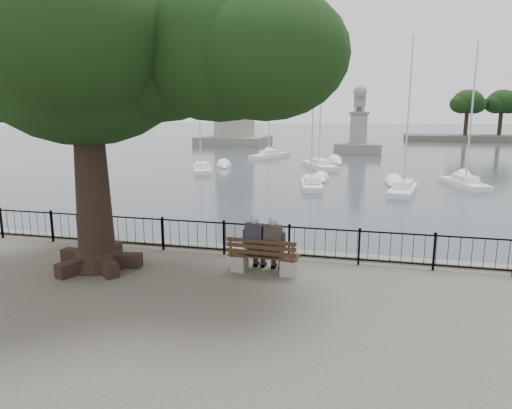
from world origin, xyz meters
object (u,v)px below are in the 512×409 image
(person_left, at_px, (256,245))
(tree, at_px, (115,44))
(lion_monument, at_px, (358,137))
(lighthouse, at_px, (234,57))
(bench, at_px, (263,260))
(person_right, at_px, (274,246))

(person_left, height_order, tree, tree)
(person_left, relative_size, lion_monument, 0.19)
(person_left, height_order, lighthouse, lighthouse)
(bench, height_order, lighthouse, lighthouse)
(person_left, height_order, lion_monument, lion_monument)
(person_right, bearing_deg, person_left, 176.80)
(bench, bearing_deg, tree, -173.11)
(lighthouse, bearing_deg, person_left, -73.23)
(person_left, xyz_separation_m, lighthouse, (-18.28, 60.68, 11.95))
(bench, height_order, tree, tree)
(bench, distance_m, lion_monument, 48.76)
(bench, distance_m, lighthouse, 64.74)
(person_left, distance_m, person_right, 0.52)
(person_left, bearing_deg, person_right, -3.20)
(person_left, relative_size, lighthouse, 0.05)
(lighthouse, bearing_deg, tree, -76.48)
(person_right, relative_size, lighthouse, 0.05)
(person_right, relative_size, tree, 0.14)
(tree, relative_size, lion_monument, 1.29)
(person_left, distance_m, lighthouse, 64.49)
(person_right, bearing_deg, tree, -172.29)
(person_right, distance_m, lighthouse, 64.66)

